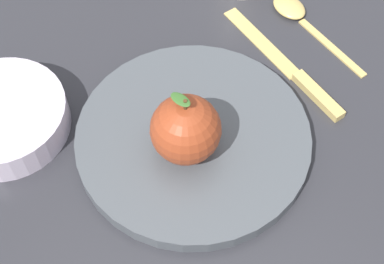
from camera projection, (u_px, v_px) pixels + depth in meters
ground_plane at (200, 135)px, 0.62m from camera, size 2.40×2.40×0.00m
dinner_plate at (192, 137)px, 0.61m from camera, size 0.25×0.25×0.02m
apple at (186, 129)px, 0.56m from camera, size 0.07×0.07×0.08m
side_bowl at (2, 116)px, 0.61m from camera, size 0.14×0.14×0.04m
knife at (292, 70)px, 0.67m from camera, size 0.20×0.08×0.01m
spoon at (298, 15)px, 0.72m from camera, size 0.16×0.06×0.01m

